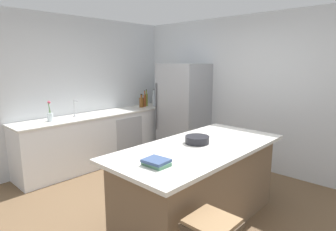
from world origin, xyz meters
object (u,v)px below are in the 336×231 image
Objects in this scene: gin_bottle at (159,100)px; whiskey_bottle at (141,102)px; mixing_bowl at (197,140)px; soda_bottle at (154,99)px; kitchen_island at (199,184)px; sink_faucet at (75,108)px; flower_vase at (50,115)px; syrup_bottle at (154,100)px; olive_oil_bottle at (146,99)px; refrigerator at (184,111)px; cookbook_stack at (156,162)px; vinegar_bottle at (145,101)px.

gin_bottle reaches higher than whiskey_bottle.
soda_bottle is at bearing 146.10° from mixing_bowl.
sink_faucet is at bearing -177.60° from kitchen_island.
flower_vase is 1.13× the size of gin_bottle.
soda_bottle is at bearing -43.62° from syrup_bottle.
kitchen_island is at bearing -31.09° from olive_oil_bottle.
refrigerator is at bearing 62.71° from sink_faucet.
sink_faucet is 0.85× the size of soda_bottle.
gin_bottle is at bearing 89.05° from flower_vase.
refrigerator reaches higher than olive_oil_bottle.
sink_faucet is at bearing -176.17° from mixing_bowl.
flower_vase is 0.91× the size of soda_bottle.
flower_vase reaches higher than mixing_bowl.
sink_faucet is at bearing 166.18° from cookbook_stack.
sink_faucet is (-2.53, -0.11, 0.61)m from kitchen_island.
olive_oil_bottle is at bearing 149.06° from mixing_bowl.
flower_vase is (-0.86, -2.21, 0.11)m from refrigerator.
olive_oil_bottle is (-2.53, 1.53, 0.58)m from kitchen_island.
gin_bottle is at bearing 143.54° from kitchen_island.
kitchen_island is at bearing -45.61° from refrigerator.
mixing_bowl is (1.54, -1.60, 0.06)m from refrigerator.
flower_vase is 2.48m from mixing_bowl.
flower_vase is 0.95× the size of vinegar_bottle.
kitchen_island is 7.90× the size of whiskey_bottle.
sink_faucet is 0.46m from flower_vase.
syrup_bottle is 0.39m from whiskey_bottle.
vinegar_bottle is at bearing -112.63° from soda_bottle.
kitchen_island is 2.86m from whiskey_bottle.
vinegar_bottle is (0.00, 1.99, 0.03)m from flower_vase.
soda_bottle reaches higher than gin_bottle.
mixing_bowl is at bearing 3.83° from sink_faucet.
soda_bottle is 0.20m from vinegar_bottle.
whiskey_bottle is (-0.07, -0.29, -0.03)m from soda_bottle.
kitchen_island is at bearing -33.96° from soda_bottle.
refrigerator is 0.89m from syrup_bottle.
whiskey_bottle is (-0.85, -0.33, 0.12)m from refrigerator.
kitchen_island is at bearing -28.30° from whiskey_bottle.
whiskey_bottle is at bearing -93.07° from gin_bottle.
vinegar_bottle is (0.03, -0.29, 0.02)m from syrup_bottle.
olive_oil_bottle is 0.21m from whiskey_bottle.
soda_bottle reaches higher than syrup_bottle.
gin_bottle is 0.29m from olive_oil_bottle.
flower_vase reaches higher than syrup_bottle.
sink_faucet reaches higher than cookbook_stack.
sink_faucet is 2.69m from cookbook_stack.
sink_faucet is 1.82m from syrup_bottle.
syrup_bottle is at bearing 136.31° from cookbook_stack.
soda_bottle is at bearing 33.72° from olive_oil_bottle.
soda_bottle is at bearing 76.47° from whiskey_bottle.
olive_oil_bottle is at bearing 148.91° from kitchen_island.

